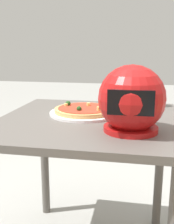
% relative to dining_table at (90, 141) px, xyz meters
% --- Properties ---
extents(dining_table, '(0.83, 0.82, 0.75)m').
position_rel_dining_table_xyz_m(dining_table, '(0.00, 0.00, 0.00)').
color(dining_table, '#5B5651').
rests_on(dining_table, ground).
extents(pizza_plate, '(0.34, 0.34, 0.01)m').
position_rel_dining_table_xyz_m(pizza_plate, '(0.04, -0.07, 0.12)').
color(pizza_plate, white).
rests_on(pizza_plate, dining_table).
extents(pizza, '(0.29, 0.29, 0.05)m').
position_rel_dining_table_xyz_m(pizza, '(0.04, -0.07, 0.14)').
color(pizza, tan).
rests_on(pizza, pizza_plate).
extents(motorcycle_helmet, '(0.26, 0.26, 0.26)m').
position_rel_dining_table_xyz_m(motorcycle_helmet, '(-0.19, 0.17, 0.24)').
color(motorcycle_helmet, '#B21414').
rests_on(motorcycle_helmet, dining_table).
extents(drinking_glass, '(0.07, 0.07, 0.14)m').
position_rel_dining_table_xyz_m(drinking_glass, '(-0.30, -0.32, 0.18)').
color(drinking_glass, silver).
rests_on(drinking_glass, dining_table).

